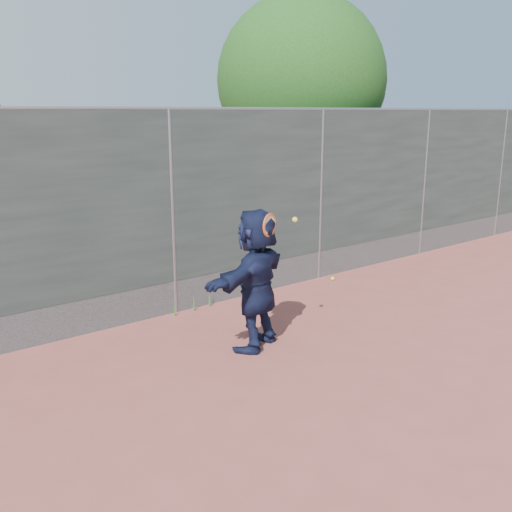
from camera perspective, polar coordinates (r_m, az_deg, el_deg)
ground at (r=6.26m, az=8.88°, el=-14.19°), size 80.00×80.00×0.00m
player at (r=7.20m, az=0.00°, el=-2.33°), size 1.75×1.16×1.81m
ball_ground at (r=10.38m, az=7.67°, el=-2.25°), size 0.07×0.07×0.07m
fence at (r=8.39m, az=-8.40°, el=4.65°), size 20.00×0.06×3.03m
swing_action at (r=6.92m, az=1.58°, el=3.01°), size 0.50×0.22×0.51m
tree_right at (r=12.90m, az=5.01°, el=16.58°), size 3.78×3.60×5.39m
weed_clump at (r=8.79m, az=-6.01°, el=-4.57°), size 0.68×0.07×0.30m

